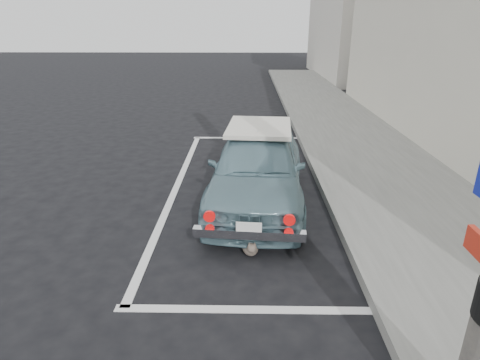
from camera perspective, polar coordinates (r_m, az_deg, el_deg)
The scene contains 8 objects.
ground at distance 5.02m, azimuth -4.30°, elevation -14.25°, with size 80.00×80.00×0.00m, color black.
sidewalk at distance 7.24m, azimuth 23.40°, elevation -3.58°, with size 2.80×40.00×0.15m, color slate.
building_far at distance 24.79m, azimuth 16.11°, elevation 23.21°, with size 3.50×10.00×8.00m, color beige.
pline_rear at distance 4.60m, azimuth 1.67°, elevation -17.94°, with size 3.00×0.12×0.01m, color silver.
pline_front at distance 10.95m, azimuth 1.29°, elevation 6.01°, with size 3.00×0.12×0.01m, color silver.
pline_side at distance 7.75m, azimuth -9.01°, elevation -0.94°, with size 0.12×7.00×0.01m, color silver.
retro_coupe at distance 6.81m, azimuth 2.51°, elevation 2.04°, with size 1.84×3.94×1.30m.
cat at distance 5.46m, azimuth 1.50°, elevation -9.45°, with size 0.26×0.49×0.26m.
Camera 1 is at (0.43, -4.05, 2.92)m, focal length 30.00 mm.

